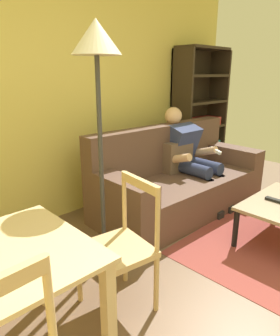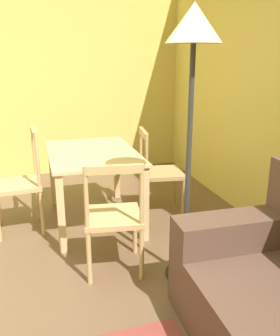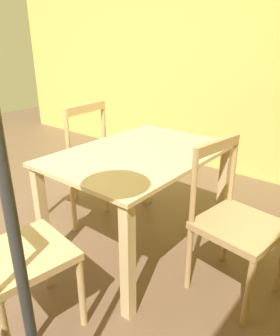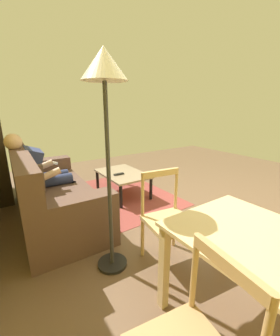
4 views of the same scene
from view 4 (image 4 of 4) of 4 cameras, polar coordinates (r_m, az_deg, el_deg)
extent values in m
plane|color=brown|center=(3.18, 17.89, -12.37)|extent=(8.00, 8.00, 0.00)
cube|color=brown|center=(3.19, -21.43, -8.55)|extent=(2.14, 0.95, 0.41)
cube|color=brown|center=(3.00, -28.82, -1.29)|extent=(2.12, 0.26, 0.55)
cube|color=brown|center=(2.23, -17.36, -10.28)|extent=(0.27, 0.90, 0.21)
cube|color=brown|center=(3.97, -24.59, 0.62)|extent=(0.27, 0.90, 0.21)
cube|color=brown|center=(3.16, -25.89, -1.90)|extent=(0.40, 0.15, 0.36)
cube|color=navy|center=(3.24, -27.52, -0.18)|extent=(0.41, 0.40, 0.59)
sphere|color=#DBAD89|center=(3.16, -30.69, 5.98)|extent=(0.21, 0.21, 0.21)
cylinder|color=navy|center=(3.23, -21.46, -3.07)|extent=(0.16, 0.44, 0.15)
cylinder|color=#DBAD89|center=(3.36, -17.30, -6.88)|extent=(0.11, 0.11, 0.41)
cube|color=black|center=(3.45, -15.78, -9.14)|extent=(0.11, 0.24, 0.08)
cylinder|color=navy|center=(3.43, -22.19, -2.02)|extent=(0.16, 0.44, 0.15)
cylinder|color=#DBAD89|center=(3.56, -18.25, -5.65)|extent=(0.11, 0.11, 0.41)
cube|color=black|center=(3.64, -16.80, -7.82)|extent=(0.11, 0.24, 0.08)
cylinder|color=#DBAD89|center=(3.04, -23.39, -1.87)|extent=(0.10, 0.35, 0.19)
cylinder|color=#DBAD89|center=(3.52, -24.76, 0.31)|extent=(0.10, 0.35, 0.19)
cube|color=white|center=(3.53, -22.28, 1.32)|extent=(0.04, 0.16, 0.08)
cube|color=gray|center=(3.63, -4.67, -1.47)|extent=(0.95, 0.64, 0.03)
cylinder|color=black|center=(3.50, 2.91, -5.58)|extent=(0.05, 0.05, 0.37)
cylinder|color=black|center=(4.18, -4.21, -1.92)|extent=(0.05, 0.05, 0.37)
cylinder|color=black|center=(3.22, -5.11, -7.62)|extent=(0.05, 0.05, 0.37)
cylinder|color=black|center=(3.95, -11.23, -3.29)|extent=(0.05, 0.05, 0.37)
cube|color=black|center=(3.52, -5.65, -1.62)|extent=(0.05, 0.17, 0.02)
cube|color=#2D2319|center=(4.32, -33.17, -6.34)|extent=(0.87, 0.36, 0.04)
cube|color=teal|center=(4.26, -33.04, -5.50)|extent=(0.72, 0.32, 0.12)
cube|color=#D1B27F|center=(1.51, 32.61, -17.49)|extent=(1.19, 0.82, 0.02)
cube|color=#D1B27F|center=(2.18, 21.68, -16.40)|extent=(0.06, 0.06, 0.69)
cube|color=#D1B27F|center=(1.73, 6.37, -24.94)|extent=(0.06, 0.06, 0.69)
cylinder|color=tan|center=(1.25, 14.24, -25.47)|extent=(0.03, 0.03, 0.45)
cube|color=tan|center=(1.02, 22.41, -22.72)|extent=(0.38, 0.09, 0.06)
cube|color=tan|center=(2.09, 7.89, -14.13)|extent=(0.48, 0.48, 0.04)
cylinder|color=tan|center=(1.99, 5.90, -23.24)|extent=(0.04, 0.04, 0.43)
cylinder|color=tan|center=(2.18, 15.02, -19.88)|extent=(0.04, 0.04, 0.43)
cylinder|color=tan|center=(2.26, 0.65, -17.80)|extent=(0.04, 0.04, 0.43)
cylinder|color=tan|center=(2.43, 9.05, -15.43)|extent=(0.04, 0.04, 0.43)
cylinder|color=tan|center=(2.04, 0.69, -7.40)|extent=(0.03, 0.03, 0.46)
cylinder|color=tan|center=(2.23, 9.55, -5.61)|extent=(0.03, 0.03, 0.46)
cube|color=tan|center=(2.06, 5.46, -1.34)|extent=(0.09, 0.38, 0.06)
cylinder|color=tan|center=(2.23, 31.97, -20.90)|extent=(0.04, 0.04, 0.45)
cube|color=brown|center=(3.76, -4.54, -6.96)|extent=(2.03, 1.44, 0.01)
cylinder|color=black|center=(2.28, -7.34, -23.84)|extent=(0.28, 0.28, 0.03)
cylinder|color=#333333|center=(1.87, -8.24, -4.28)|extent=(0.04, 0.04, 1.66)
cone|color=beige|center=(1.78, -9.60, 25.78)|extent=(0.36, 0.36, 0.24)
camera|label=1|loc=(2.61, 52.64, 11.40)|focal=32.73mm
camera|label=2|loc=(4.15, -9.58, 17.38)|focal=38.63mm
camera|label=3|loc=(1.95, -34.74, 10.72)|focal=33.95mm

